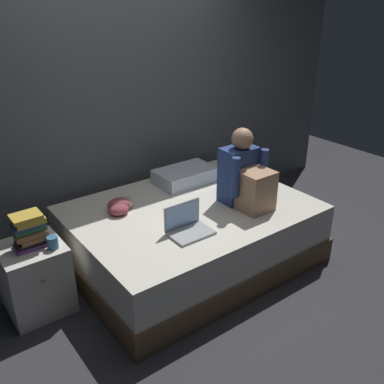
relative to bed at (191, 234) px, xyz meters
name	(u,v)px	position (x,y,z in m)	size (l,w,h in m)	color
ground_plane	(193,284)	(-0.20, -0.30, -0.26)	(8.00, 8.00, 0.00)	#2D2D33
wall_back	(112,94)	(-0.20, 0.90, 1.09)	(5.60, 0.10, 2.70)	#4C4F54
bed	(191,234)	(0.00, 0.00, 0.00)	(2.00, 1.50, 0.53)	brown
nightstand	(35,278)	(-1.30, 0.17, 0.01)	(0.44, 0.46, 0.54)	beige
person_sitting	(245,177)	(0.40, -0.23, 0.52)	(0.39, 0.44, 0.66)	navy
laptop	(187,226)	(-0.27, -0.32, 0.32)	(0.32, 0.23, 0.22)	#9EA0A5
pillow	(186,175)	(0.28, 0.45, 0.33)	(0.56, 0.36, 0.13)	silver
book_stack	(29,231)	(-1.28, 0.16, 0.41)	(0.23, 0.16, 0.26)	#703D84
mug	(53,243)	(-1.17, 0.05, 0.32)	(0.08, 0.08, 0.09)	teal
clothes_pile	(120,205)	(-0.51, 0.29, 0.32)	(0.26, 0.22, 0.11)	#8E3D47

